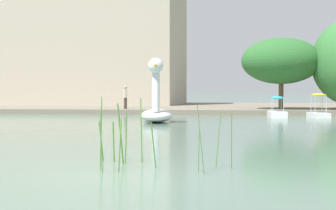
# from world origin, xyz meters

# --- Properties ---
(ground_plane) EXTENTS (573.08, 573.08, 0.00)m
(ground_plane) POSITION_xyz_m (0.00, 0.00, 0.00)
(ground_plane) COLOR #567060
(shore_bank_far) EXTENTS (111.64, 21.50, 0.36)m
(shore_bank_far) POSITION_xyz_m (0.00, 33.38, 0.18)
(shore_bank_far) COLOR slate
(shore_bank_far) RESTS_ON ground_plane
(swan_boat) EXTENTS (2.07, 3.47, 3.42)m
(swan_boat) POSITION_xyz_m (-1.49, 15.13, 0.78)
(swan_boat) COLOR white
(swan_boat) RESTS_ON ground_plane
(pedal_boat_cyan) EXTENTS (1.05, 2.07, 1.38)m
(pedal_boat_cyan) POSITION_xyz_m (5.69, 20.53, 0.40)
(pedal_boat_cyan) COLOR white
(pedal_boat_cyan) RESTS_ON ground_plane
(pedal_boat_yellow) EXTENTS (1.20, 1.86, 1.57)m
(pedal_boat_yellow) POSITION_xyz_m (8.27, 20.41, 0.46)
(pedal_boat_yellow) COLOR white
(pedal_boat_yellow) RESTS_ON ground_plane
(tree_sapling_by_fence) EXTENTS (6.44, 5.49, 5.31)m
(tree_sapling_by_fence) POSITION_xyz_m (6.57, 24.85, 3.95)
(tree_sapling_by_fence) COLOR brown
(tree_sapling_by_fence) RESTS_ON shore_bank_far
(person_on_path) EXTENTS (0.29, 0.30, 1.77)m
(person_on_path) POSITION_xyz_m (-5.10, 24.09, 1.33)
(person_on_path) COLOR #47382D
(person_on_path) RESTS_ON shore_bank_far
(parked_van) EXTENTS (4.72, 2.14, 1.74)m
(parked_van) POSITION_xyz_m (-7.11, 33.05, 1.31)
(parked_van) COLOR gray
(parked_van) RESTS_ON shore_bank_far
(apartment_block) EXTENTS (22.32, 13.32, 15.91)m
(apartment_block) POSITION_xyz_m (-12.90, 38.07, 8.32)
(apartment_block) COLOR #B2A893
(apartment_block) RESTS_ON shore_bank_far
(reed_clump_foreground) EXTENTS (3.10, 1.53, 1.56)m
(reed_clump_foreground) POSITION_xyz_m (-0.09, 1.39, 0.61)
(reed_clump_foreground) COLOR #4C7F33
(reed_clump_foreground) RESTS_ON ground_plane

